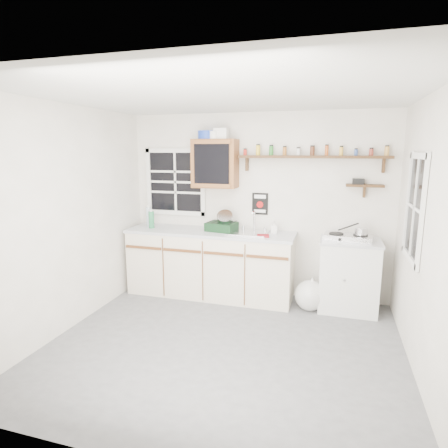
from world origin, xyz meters
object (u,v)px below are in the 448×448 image
Objects in this scene: upper_cabinet at (215,164)px; hotplate at (348,237)px; spice_shelf at (312,156)px; main_cabinet at (210,263)px; dish_rack at (223,224)px; right_cabinet at (349,275)px.

hotplate is at bearing -4.48° from upper_cabinet.
spice_shelf is at bearing 164.92° from hotplate.
hotplate is (1.80, 0.01, 0.49)m from main_cabinet.
upper_cabinet is at bearing 76.32° from main_cabinet.
main_cabinet is 1.21× the size of spice_shelf.
main_cabinet is 0.58m from dish_rack.
dish_rack is at bearing 16.24° from main_cabinet.
upper_cabinet is 1.98m from hotplate.
spice_shelf is at bearing 9.28° from main_cabinet.
right_cabinet is at bearing 8.45° from dish_rack.
spice_shelf is at bearing 160.55° from right_cabinet.
upper_cabinet is 1.27m from spice_shelf.
main_cabinet is at bearing -172.18° from hotplate.
spice_shelf is (1.30, 0.21, 1.47)m from main_cabinet.
upper_cabinet reaches higher than spice_shelf.
spice_shelf reaches higher than right_cabinet.
spice_shelf reaches higher than main_cabinet.
upper_cabinet reaches higher than dish_rack.
upper_cabinet is 1.07× the size of hotplate.
dish_rack is at bearing -34.99° from upper_cabinet.
dish_rack reaches higher than main_cabinet.
right_cabinet is 2.26m from upper_cabinet.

